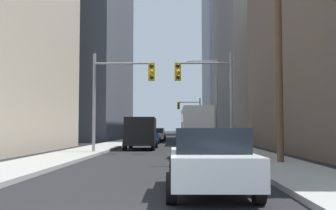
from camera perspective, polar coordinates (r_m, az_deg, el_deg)
name	(u,v)px	position (r m, az deg, el deg)	size (l,w,h in m)	color
sidewalk_left	(137,138)	(55.70, -4.40, -4.80)	(2.72, 160.00, 0.15)	#9E9E99
sidewalk_right	(207,139)	(55.52, 5.64, -4.80)	(2.72, 160.00, 0.15)	#9E9E99
city_bus	(195,124)	(38.48, 3.92, -2.71)	(2.68, 11.53, 3.40)	silver
cargo_van_black	(141,131)	(28.60, -3.83, -3.79)	(2.17, 5.28, 2.26)	black
sedan_white	(210,160)	(9.40, 6.02, -7.88)	(1.95, 4.23, 1.52)	white
sedan_maroon	(196,142)	(20.81, 4.02, -5.38)	(1.95, 4.25, 1.52)	maroon
sedan_blue	(150,136)	(39.01, -2.58, -4.42)	(1.95, 4.26, 1.52)	navy
sedan_silver	(156,135)	(44.68, -1.76, -4.28)	(1.95, 4.26, 1.52)	#B7BABF
sedan_grey	(158,134)	(49.79, -1.48, -4.19)	(1.95, 4.26, 1.52)	slate
traffic_signal_near_left	(120,86)	(23.95, -6.83, 2.74)	(3.72, 0.44, 6.00)	gray
traffic_signal_near_right	(207,86)	(23.74, 5.57, 2.75)	(3.45, 0.44, 6.00)	gray
traffic_signal_far_right	(190,111)	(59.62, 3.20, -0.91)	(3.50, 0.44, 6.00)	gray
utility_pole_right	(279,45)	(17.22, 15.58, 8.24)	(2.20, 0.28, 9.33)	brown
street_lamp_right	(211,92)	(34.27, 6.24, 1.80)	(2.67, 0.32, 7.50)	gray
building_left_mid_office	(51,18)	(56.78, -16.43, 11.89)	(19.46, 23.54, 32.59)	#4C515B
building_right_mid_block	(309,30)	(58.88, 19.51, 10.13)	(24.19, 26.47, 30.05)	gray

